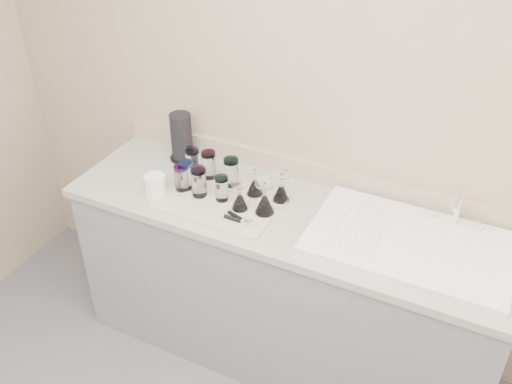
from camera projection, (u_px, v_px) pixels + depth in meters
The scene contains 18 objects.
room_envelope at pixel (83, 260), 1.29m from camera, with size 3.54×3.50×2.52m.
counter_unit at pixel (284, 285), 2.80m from camera, with size 2.06×0.62×0.90m.
sink_unit at pixel (410, 243), 2.34m from camera, with size 0.82×0.50×0.22m.
dish_towel at pixel (222, 198), 2.63m from camera, with size 0.55×0.42×0.01m, color beige.
tumbler_teal at pixel (193, 162), 2.76m from camera, with size 0.07×0.07×0.14m.
tumbler_cyan at pixel (209, 165), 2.74m from camera, with size 0.07×0.07×0.14m.
tumbler_purple at pixel (231, 172), 2.68m from camera, with size 0.07×0.07×0.14m.
tumbler_magenta at pixel (181, 178), 2.65m from camera, with size 0.06×0.06×0.13m.
tumbler_blue at pixel (199, 182), 2.61m from camera, with size 0.07×0.07×0.14m.
tumbler_lavender at pixel (222, 188), 2.58m from camera, with size 0.06×0.06×0.12m.
tumbler_extra at pixel (186, 175), 2.66m from camera, with size 0.07×0.07×0.14m.
goblet_back_left at pixel (255, 185), 2.63m from camera, with size 0.08×0.08×0.14m.
goblet_back_right at pixel (281, 191), 2.59m from camera, with size 0.08×0.08×0.14m.
goblet_front_left at pixel (240, 200), 2.54m from camera, with size 0.08×0.08×0.14m.
goblet_front_right at pixel (265, 202), 2.51m from camera, with size 0.09×0.09×0.16m.
can_opener at pixel (239, 220), 2.48m from camera, with size 0.14×0.06×0.02m.
white_mug at pixel (155, 185), 2.64m from camera, with size 0.15×0.13×0.10m.
paper_towel_roll at pixel (181, 138), 2.87m from camera, with size 0.13×0.13×0.25m.
Camera 1 is at (0.79, -0.70, 2.41)m, focal length 40.00 mm.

